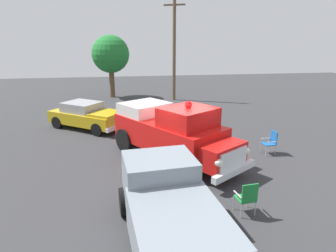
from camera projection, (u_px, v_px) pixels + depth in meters
name	position (u px, v px, depth m)	size (l,w,h in m)	color
ground_plane	(182.00, 162.00, 11.91)	(60.00, 60.00, 0.00)	#333335
vintage_fire_truck	(172.00, 131.00, 12.00)	(6.18, 5.04, 2.59)	black
classic_hot_rod	(87.00, 115.00, 16.31)	(4.11, 4.59, 1.46)	black
parked_pickup	(168.00, 207.00, 6.91)	(4.93, 2.36, 1.90)	black
lawn_chair_near_truck	(147.00, 110.00, 18.26)	(0.67, 0.68, 1.02)	#B7BABF
lawn_chair_by_car	(271.00, 141.00, 12.67)	(0.54, 0.53, 1.02)	#B7BABF
lawn_chair_spare	(247.00, 196.00, 8.15)	(0.54, 0.56, 1.02)	#B7BABF
spectator_seated	(146.00, 109.00, 18.14)	(0.59, 0.65, 1.29)	#383842
oak_tree_left	(111.00, 54.00, 24.56)	(3.15, 3.15, 5.24)	brown
utility_pole	(174.00, 49.00, 23.21)	(0.85, 1.58, 7.99)	brown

